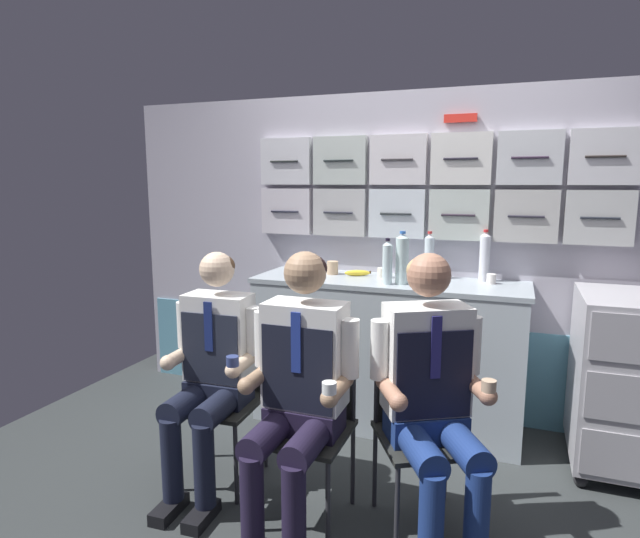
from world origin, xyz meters
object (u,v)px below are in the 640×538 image
object	(u,v)px
service_trolley	(614,377)
water_bottle_blue_cap	(429,256)
crew_member_center	(299,381)
crew_member_left	(212,363)
folding_chair_right	(418,412)
folding_chair_center	(312,406)
paper_cup_blue	(383,272)
folding_chair_left	(228,381)
crew_member_right	(432,387)
snack_banana	(358,273)

from	to	relation	value
service_trolley	water_bottle_blue_cap	xyz separation A→B (m)	(-1.06, 0.25, 0.58)
crew_member_center	water_bottle_blue_cap	xyz separation A→B (m)	(0.35, 1.32, 0.40)
crew_member_left	folding_chair_right	size ratio (longest dim) A/B	1.46
folding_chair_center	paper_cup_blue	bearing A→B (deg)	86.20
folding_chair_left	crew_member_left	distance (m)	0.22
crew_member_right	paper_cup_blue	distance (m)	1.24
folding_chair_left	crew_member_left	bearing A→B (deg)	-86.96
paper_cup_blue	snack_banana	distance (m)	0.17
crew_member_center	service_trolley	bearing A→B (deg)	37.26
folding_chair_center	crew_member_right	world-z (taller)	crew_member_right
water_bottle_blue_cap	crew_member_right	bearing A→B (deg)	-79.87
crew_member_right	snack_banana	xyz separation A→B (m)	(-0.66, 1.10, 0.28)
folding_chair_left	snack_banana	xyz separation A→B (m)	(0.45, 0.93, 0.46)
folding_chair_left	crew_member_center	size ratio (longest dim) A/B	0.66
snack_banana	crew_member_center	bearing A→B (deg)	-85.41
folding_chair_right	crew_member_left	bearing A→B (deg)	-172.64
folding_chair_left	crew_member_center	world-z (taller)	crew_member_center
crew_member_center	snack_banana	bearing A→B (deg)	94.59
crew_member_left	paper_cup_blue	xyz separation A→B (m)	(0.61, 1.09, 0.33)
crew_member_left	crew_member_right	distance (m)	1.10
crew_member_right	snack_banana	bearing A→B (deg)	121.03
folding_chair_left	paper_cup_blue	world-z (taller)	paper_cup_blue
folding_chair_left	crew_member_right	size ratio (longest dim) A/B	0.66
service_trolley	crew_member_left	size ratio (longest dim) A/B	0.80
folding_chair_left	crew_member_right	world-z (taller)	crew_member_right
folding_chair_left	water_bottle_blue_cap	xyz separation A→B (m)	(0.90, 1.01, 0.59)
folding_chair_center	snack_banana	distance (m)	1.18
folding_chair_right	paper_cup_blue	bearing A→B (deg)	113.21
folding_chair_left	paper_cup_blue	bearing A→B (deg)	56.41
crew_member_left	water_bottle_blue_cap	distance (m)	1.54
folding_chair_center	paper_cup_blue	xyz separation A→B (m)	(0.07, 1.08, 0.48)
folding_chair_center	crew_member_center	world-z (taller)	crew_member_center
crew_member_left	crew_member_center	bearing A→B (deg)	-15.09
paper_cup_blue	crew_member_center	bearing A→B (deg)	-93.30
folding_chair_center	crew_member_right	size ratio (longest dim) A/B	0.66
service_trolley	folding_chair_left	distance (m)	2.10
service_trolley	crew_member_center	world-z (taller)	crew_member_center
service_trolley	crew_member_right	bearing A→B (deg)	-132.19
crew_member_left	crew_member_center	size ratio (longest dim) A/B	0.96
folding_chair_center	crew_member_right	bearing A→B (deg)	-2.11
crew_member_right	paper_cup_blue	bearing A→B (deg)	114.04
folding_chair_center	folding_chair_left	bearing A→B (deg)	164.81
folding_chair_left	crew_member_right	distance (m)	1.14
crew_member_center	snack_banana	world-z (taller)	crew_member_center
snack_banana	folding_chair_center	bearing A→B (deg)	-84.74
service_trolley	crew_member_right	distance (m)	1.27
folding_chair_center	snack_banana	size ratio (longest dim) A/B	4.86
folding_chair_right	crew_member_right	xyz separation A→B (m)	(0.08, -0.14, 0.19)
paper_cup_blue	crew_member_left	bearing A→B (deg)	-119.14
crew_member_center	paper_cup_blue	bearing A→B (deg)	86.70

